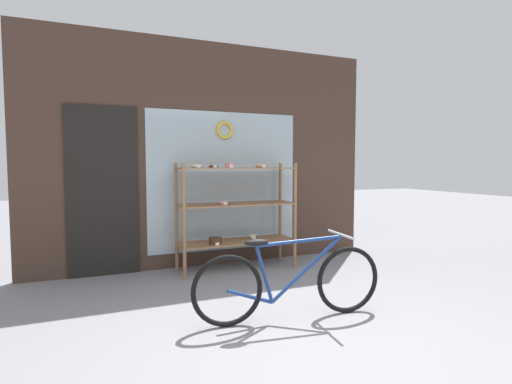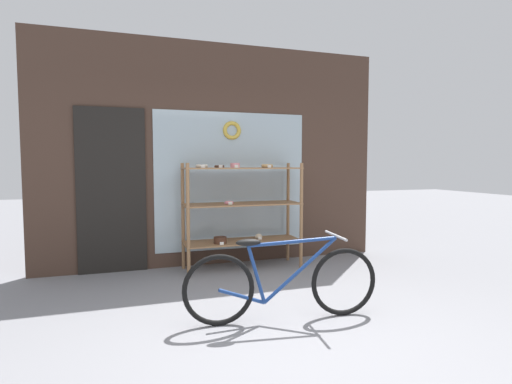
# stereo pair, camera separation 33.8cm
# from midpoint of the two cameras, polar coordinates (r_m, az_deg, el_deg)

# --- Properties ---
(ground_plane) EXTENTS (30.00, 30.00, 0.00)m
(ground_plane) POSITION_cam_midpoint_polar(r_m,az_deg,el_deg) (3.28, 4.68, -21.05)
(ground_plane) COLOR gray
(storefront_facade) EXTENTS (4.77, 0.13, 3.03)m
(storefront_facade) POSITION_cam_midpoint_polar(r_m,az_deg,el_deg) (5.52, -8.87, 4.90)
(storefront_facade) COLOR #473328
(storefront_facade) RESTS_ON ground_plane
(display_case) EXTENTS (1.54, 0.50, 1.40)m
(display_case) POSITION_cam_midpoint_polar(r_m,az_deg,el_deg) (5.25, -4.82, -2.04)
(display_case) COLOR #8E6642
(display_case) RESTS_ON ground_plane
(bicycle) EXTENTS (1.77, 0.46, 0.76)m
(bicycle) POSITION_cam_midpoint_polar(r_m,az_deg,el_deg) (3.63, 2.09, -12.77)
(bicycle) COLOR black
(bicycle) RESTS_ON ground_plane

